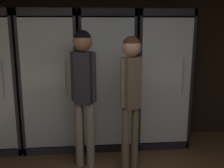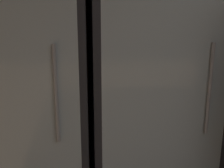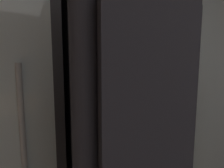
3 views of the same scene
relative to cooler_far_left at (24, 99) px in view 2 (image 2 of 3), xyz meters
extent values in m
cube|color=#2B2B30|center=(0.00, 0.22, 0.02)|extent=(0.78, 0.04, 2.02)
cube|color=#2B2B30|center=(0.37, -0.04, 0.02)|extent=(0.04, 0.57, 2.02)
cube|color=white|center=(0.00, 0.19, 0.02)|extent=(0.70, 0.02, 1.78)
cube|color=silver|center=(0.00, -0.32, 0.02)|extent=(0.70, 0.02, 1.78)
cylinder|color=#B2B2B7|center=(0.23, -0.34, 0.12)|extent=(0.02, 0.02, 0.50)
cube|color=silver|center=(0.00, -0.04, -0.43)|extent=(0.68, 0.49, 0.02)
cylinder|color=#9EAD99|center=(-0.08, -0.05, -0.31)|extent=(0.07, 0.07, 0.22)
cylinder|color=#9EAD99|center=(-0.08, -0.05, -0.17)|extent=(0.03, 0.03, 0.06)
cylinder|color=#B2332D|center=(-0.08, -0.05, -0.32)|extent=(0.07, 0.07, 0.06)
cylinder|color=#194723|center=(0.09, -0.09, -0.31)|extent=(0.06, 0.06, 0.21)
cylinder|color=#194723|center=(0.09, -0.09, -0.16)|extent=(0.02, 0.02, 0.10)
cylinder|color=#B2332D|center=(0.09, -0.09, -0.31)|extent=(0.07, 0.07, 0.08)
cylinder|color=brown|center=(0.25, -0.02, -0.32)|extent=(0.07, 0.07, 0.21)
cylinder|color=brown|center=(0.25, -0.02, -0.17)|extent=(0.02, 0.02, 0.08)
cylinder|color=#2D2D33|center=(0.25, -0.02, -0.31)|extent=(0.07, 0.07, 0.06)
cube|color=silver|center=(0.00, -0.04, 0.01)|extent=(0.68, 0.49, 0.02)
cylinder|color=gray|center=(0.01, -0.03, 0.13)|extent=(0.07, 0.07, 0.22)
cylinder|color=gray|center=(0.01, -0.03, 0.28)|extent=(0.03, 0.03, 0.09)
cylinder|color=white|center=(0.01, -0.03, 0.12)|extent=(0.07, 0.07, 0.08)
cylinder|color=#336B38|center=(0.22, -0.05, 0.11)|extent=(0.07, 0.07, 0.18)
cylinder|color=#336B38|center=(0.22, -0.05, 0.26)|extent=(0.03, 0.03, 0.10)
cylinder|color=beige|center=(0.22, -0.05, 0.10)|extent=(0.08, 0.08, 0.06)
cube|color=silver|center=(0.00, -0.04, 0.45)|extent=(0.68, 0.49, 0.02)
cylinder|color=black|center=(-0.01, 0.00, 0.56)|extent=(0.08, 0.08, 0.20)
cylinder|color=#B2332D|center=(-0.01, 0.00, 0.55)|extent=(0.08, 0.08, 0.07)
cylinder|color=black|center=(0.23, -0.01, 0.56)|extent=(0.07, 0.07, 0.19)
cylinder|color=white|center=(0.23, -0.01, 0.54)|extent=(0.08, 0.08, 0.05)
cube|color=#2B2B30|center=(0.81, 0.22, 0.02)|extent=(0.78, 0.04, 2.02)
cube|color=#2B2B30|center=(0.44, -0.04, 0.02)|extent=(0.04, 0.57, 2.02)
cube|color=#2B2B30|center=(1.18, -0.04, 0.02)|extent=(0.04, 0.57, 2.02)
cube|color=white|center=(0.81, 0.19, 0.02)|extent=(0.70, 0.02, 1.78)
cube|color=silver|center=(0.81, -0.32, 0.02)|extent=(0.70, 0.02, 1.78)
cylinder|color=#B2B2B7|center=(1.04, -0.34, 0.12)|extent=(0.02, 0.02, 0.50)
cube|color=silver|center=(0.81, -0.04, -0.28)|extent=(0.68, 0.49, 0.02)
cylinder|color=#194723|center=(0.58, -0.09, -0.16)|extent=(0.07, 0.07, 0.23)
cylinder|color=#194723|center=(0.58, -0.09, -0.01)|extent=(0.03, 0.03, 0.07)
cylinder|color=tan|center=(0.58, -0.09, -0.16)|extent=(0.07, 0.07, 0.09)
cylinder|color=#336B38|center=(0.81, -0.08, -0.16)|extent=(0.06, 0.06, 0.23)
cylinder|color=#336B38|center=(0.81, -0.08, -0.01)|extent=(0.03, 0.03, 0.06)
cylinder|color=#B2332D|center=(0.81, -0.08, -0.18)|extent=(0.07, 0.07, 0.08)
cylinder|color=#9EAD99|center=(1.04, -0.02, -0.18)|extent=(0.08, 0.08, 0.20)
cylinder|color=#9EAD99|center=(1.04, -0.02, -0.04)|extent=(0.02, 0.02, 0.07)
cylinder|color=#2D2D33|center=(1.04, -0.02, -0.18)|extent=(0.08, 0.08, 0.06)
cube|color=silver|center=(0.81, -0.04, 0.31)|extent=(0.68, 0.49, 0.02)
cylinder|color=black|center=(0.59, -0.08, 0.42)|extent=(0.07, 0.07, 0.21)
cylinder|color=black|center=(0.59, -0.08, 0.57)|extent=(0.03, 0.03, 0.08)
cylinder|color=white|center=(0.59, -0.08, 0.39)|extent=(0.08, 0.08, 0.07)
cylinder|color=black|center=(0.80, -0.02, 0.41)|extent=(0.06, 0.06, 0.18)
cylinder|color=black|center=(0.80, -0.02, 0.54)|extent=(0.02, 0.02, 0.08)
cylinder|color=#2D2D33|center=(0.80, -0.02, 0.40)|extent=(0.06, 0.06, 0.07)
cylinder|color=#336B38|center=(1.03, -0.03, 0.42)|extent=(0.08, 0.08, 0.20)
cylinder|color=#336B38|center=(1.03, -0.03, 0.55)|extent=(0.02, 0.02, 0.06)
cylinder|color=beige|center=(1.03, -0.03, 0.41)|extent=(0.08, 0.08, 0.08)
cube|color=black|center=(1.25, -0.04, 0.02)|extent=(0.04, 0.57, 2.02)
camera|label=1|loc=(1.32, -3.94, 0.84)|focal=43.62mm
camera|label=2|loc=(0.35, -1.57, 0.46)|focal=40.54mm
camera|label=3|loc=(1.03, -0.98, 0.36)|focal=26.06mm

